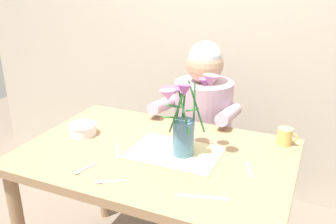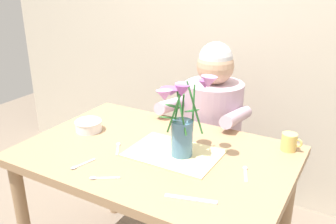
# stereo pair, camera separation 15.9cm
# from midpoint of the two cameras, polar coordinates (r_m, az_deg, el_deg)

# --- Properties ---
(wood_panel_backdrop) EXTENTS (4.00, 0.10, 2.50)m
(wood_panel_backdrop) POSITION_cam_midpoint_polar(r_m,az_deg,el_deg) (2.44, 13.38, 14.90)
(wood_panel_backdrop) COLOR beige
(wood_panel_backdrop) RESTS_ON ground_plane
(dining_table) EXTENTS (1.20, 0.80, 0.74)m
(dining_table) POSITION_cam_midpoint_polar(r_m,az_deg,el_deg) (1.69, 0.79, -9.14)
(dining_table) COLOR #9E7A56
(dining_table) RESTS_ON ground_plane
(seated_person) EXTENTS (0.45, 0.47, 1.14)m
(seated_person) POSITION_cam_midpoint_polar(r_m,az_deg,el_deg) (2.22, 8.91, -3.92)
(seated_person) COLOR #4C4C56
(seated_person) RESTS_ON ground_plane
(striped_placemat) EXTENTS (0.40, 0.28, 0.00)m
(striped_placemat) POSITION_cam_midpoint_polar(r_m,az_deg,el_deg) (1.63, 3.74, -6.49)
(striped_placemat) COLOR beige
(striped_placemat) RESTS_ON dining_table
(flower_vase) EXTENTS (0.26, 0.25, 0.37)m
(flower_vase) POSITION_cam_midpoint_polar(r_m,az_deg,el_deg) (1.54, 5.30, -0.70)
(flower_vase) COLOR teal
(flower_vase) RESTS_ON dining_table
(ceramic_bowl) EXTENTS (0.14, 0.14, 0.06)m
(ceramic_bowl) POSITION_cam_midpoint_polar(r_m,az_deg,el_deg) (1.86, -9.96, -2.10)
(ceramic_bowl) COLOR white
(ceramic_bowl) RESTS_ON dining_table
(dinner_knife) EXTENTS (0.19, 0.07, 0.00)m
(dinner_knife) POSITION_cam_midpoint_polar(r_m,az_deg,el_deg) (1.34, 7.11, -13.46)
(dinner_knife) COLOR silver
(dinner_knife) RESTS_ON dining_table
(ceramic_mug) EXTENTS (0.09, 0.07, 0.08)m
(ceramic_mug) POSITION_cam_midpoint_polar(r_m,az_deg,el_deg) (1.75, 20.97, -4.47)
(ceramic_mug) COLOR #E5C666
(ceramic_mug) RESTS_ON dining_table
(spoon_0) EXTENTS (0.04, 0.12, 0.01)m
(spoon_0) POSITION_cam_midpoint_polar(r_m,az_deg,el_deg) (1.55, -10.86, -8.30)
(spoon_0) COLOR silver
(spoon_0) RESTS_ON dining_table
(spoon_1) EXTENTS (0.06, 0.12, 0.01)m
(spoon_1) POSITION_cam_midpoint_polar(r_m,az_deg,el_deg) (1.54, 14.99, -9.02)
(spoon_1) COLOR silver
(spoon_1) RESTS_ON dining_table
(spoon_2) EXTENTS (0.11, 0.08, 0.01)m
(spoon_2) POSITION_cam_midpoint_polar(r_m,az_deg,el_deg) (1.45, -7.53, -10.28)
(spoon_2) COLOR silver
(spoon_2) RESTS_ON dining_table
(spoon_3) EXTENTS (0.08, 0.11, 0.01)m
(spoon_3) POSITION_cam_midpoint_polar(r_m,az_deg,el_deg) (1.68, -5.15, -5.51)
(spoon_3) COLOR silver
(spoon_3) RESTS_ON dining_table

